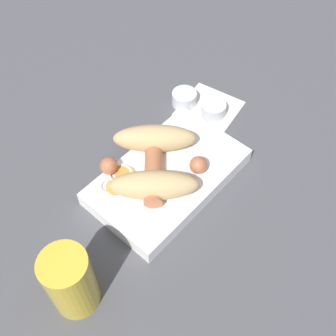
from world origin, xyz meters
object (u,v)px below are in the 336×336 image
at_px(drink_glass, 71,282).
at_px(condiment_cup_near, 213,110).
at_px(sausage, 154,165).
at_px(food_tray, 168,177).
at_px(bread_roll, 154,161).
at_px(condiment_cup_far, 184,99).

bearing_deg(drink_glass, condiment_cup_near, 10.90).
height_order(sausage, drink_glass, drink_glass).
xyz_separation_m(sausage, drink_glass, (-0.23, -0.06, 0.02)).
xyz_separation_m(food_tray, sausage, (-0.02, 0.02, 0.03)).
relative_size(food_tray, drink_glass, 2.22).
bearing_deg(drink_glass, sausage, 14.38).
height_order(bread_roll, drink_glass, drink_glass).
relative_size(sausage, drink_glass, 1.17).
bearing_deg(drink_glass, condiment_cup_far, 19.38).
height_order(condiment_cup_far, drink_glass, drink_glass).
bearing_deg(condiment_cup_far, food_tray, -147.84).
relative_size(sausage, condiment_cup_near, 2.86).
relative_size(food_tray, bread_roll, 1.30).
bearing_deg(food_tray, condiment_cup_near, 13.14).
bearing_deg(sausage, drink_glass, -165.62).
height_order(food_tray, drink_glass, drink_glass).
bearing_deg(drink_glass, food_tray, 9.20).
xyz_separation_m(sausage, condiment_cup_far, (0.19, 0.09, -0.03)).
height_order(sausage, condiment_cup_far, sausage).
distance_m(food_tray, condiment_cup_far, 0.20).
bearing_deg(condiment_cup_far, sausage, -154.75).
xyz_separation_m(food_tray, bread_roll, (-0.01, 0.02, 0.04)).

